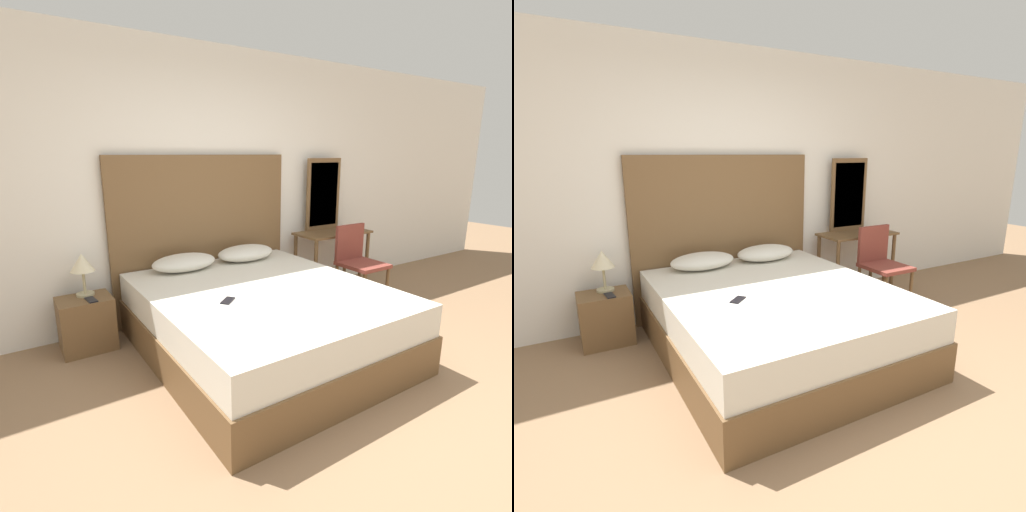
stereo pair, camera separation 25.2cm
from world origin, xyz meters
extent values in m
plane|color=#8C6B4C|center=(0.00, 0.00, 0.00)|extent=(16.00, 16.00, 0.00)
cube|color=white|center=(0.00, 2.35, 1.35)|extent=(10.00, 0.06, 2.70)
cube|color=brown|center=(-0.11, 1.18, 0.16)|extent=(1.85, 2.14, 0.32)
cube|color=silver|center=(-0.11, 1.18, 0.45)|extent=(1.81, 2.10, 0.26)
cube|color=brown|center=(-0.11, 2.28, 0.83)|extent=(1.94, 0.05, 1.65)
ellipsoid|color=silver|center=(-0.45, 2.02, 0.65)|extent=(0.63, 0.37, 0.16)
ellipsoid|color=silver|center=(0.24, 2.02, 0.65)|extent=(0.63, 0.37, 0.16)
cube|color=black|center=(-0.51, 1.07, 0.58)|extent=(0.16, 0.15, 0.01)
cube|color=brown|center=(-1.37, 2.05, 0.23)|extent=(0.44, 0.35, 0.47)
cylinder|color=tan|center=(-1.34, 2.12, 0.48)|extent=(0.15, 0.15, 0.02)
cylinder|color=tan|center=(-1.34, 2.12, 0.59)|extent=(0.02, 0.02, 0.20)
cone|color=beige|center=(-1.34, 2.12, 0.76)|extent=(0.20, 0.20, 0.15)
cube|color=black|center=(-1.33, 1.96, 0.47)|extent=(0.09, 0.16, 0.01)
cube|color=brown|center=(1.47, 2.01, 0.74)|extent=(0.92, 0.45, 0.02)
cylinder|color=brown|center=(1.05, 1.83, 0.36)|extent=(0.04, 0.04, 0.72)
cylinder|color=brown|center=(1.89, 1.83, 0.36)|extent=(0.04, 0.04, 0.72)
cylinder|color=brown|center=(1.05, 2.20, 0.36)|extent=(0.04, 0.04, 0.72)
cylinder|color=brown|center=(1.89, 2.20, 0.36)|extent=(0.04, 0.04, 0.72)
cube|color=brown|center=(1.47, 2.21, 1.18)|extent=(0.51, 0.03, 0.86)
cube|color=#B2BCC6|center=(1.47, 2.20, 1.18)|extent=(0.43, 0.01, 0.76)
cube|color=brown|center=(1.43, 1.48, 0.47)|extent=(0.43, 0.47, 0.04)
cube|color=brown|center=(1.43, 1.70, 0.69)|extent=(0.41, 0.04, 0.40)
cylinder|color=brown|center=(1.24, 1.28, 0.22)|extent=(0.04, 0.04, 0.45)
cylinder|color=brown|center=(1.62, 1.28, 0.22)|extent=(0.04, 0.04, 0.45)
cylinder|color=brown|center=(1.24, 1.69, 0.22)|extent=(0.04, 0.04, 0.45)
cylinder|color=brown|center=(1.62, 1.69, 0.22)|extent=(0.04, 0.04, 0.45)
camera|label=1|loc=(-1.89, -1.44, 1.67)|focal=28.00mm
camera|label=2|loc=(-1.67, -1.57, 1.67)|focal=28.00mm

